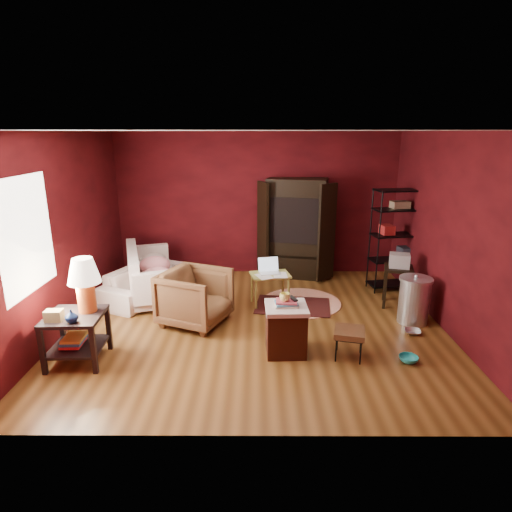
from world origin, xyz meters
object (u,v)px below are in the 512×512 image
at_px(wire_shelving, 398,235).
at_px(sofa, 148,276).
at_px(side_table, 80,301).
at_px(laptop_desk, 270,277).
at_px(armchair, 195,295).
at_px(tv_armoire, 296,226).
at_px(hamper, 286,328).

bearing_deg(wire_shelving, sofa, 175.03).
bearing_deg(wire_shelving, side_table, -161.07).
bearing_deg(wire_shelving, laptop_desk, -171.49).
xyz_separation_m(armchair, laptop_desk, (1.13, 0.74, 0.02)).
height_order(side_table, wire_shelving, wire_shelving).
bearing_deg(sofa, laptop_desk, -76.26).
bearing_deg(tv_armoire, hamper, -84.03).
bearing_deg(sofa, side_table, -162.73).
relative_size(laptop_desk, tv_armoire, 0.40).
distance_m(sofa, tv_armoire, 2.96).
xyz_separation_m(tv_armoire, wire_shelving, (1.75, -0.74, -0.00)).
xyz_separation_m(side_table, laptop_desk, (2.39, 1.80, -0.31)).
height_order(side_table, hamper, side_table).
bearing_deg(tv_armoire, laptop_desk, -97.08).
bearing_deg(sofa, armchair, -114.74).
relative_size(tv_armoire, wire_shelving, 1.06).
height_order(armchair, tv_armoire, tv_armoire).
height_order(armchair, hamper, armchair).
height_order(sofa, hamper, hamper).
height_order(hamper, wire_shelving, wire_shelving).
bearing_deg(tv_armoire, side_table, -118.68).
xyz_separation_m(armchair, side_table, (-1.25, -1.06, 0.34)).
bearing_deg(wire_shelving, armchair, -166.10).
height_order(sofa, wire_shelving, wire_shelving).
height_order(sofa, armchair, armchair).
bearing_deg(side_table, hamper, 4.12).
relative_size(side_table, wire_shelving, 0.72).
bearing_deg(tv_armoire, armchair, -113.90).
height_order(side_table, tv_armoire, tv_armoire).
height_order(sofa, tv_armoire, tv_armoire).
bearing_deg(hamper, wire_shelving, 48.05).
distance_m(armchair, laptop_desk, 1.36).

